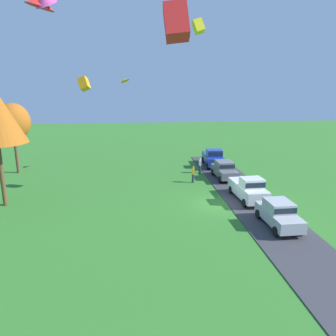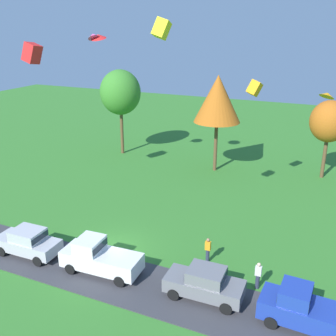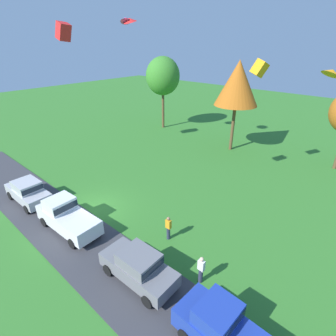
{
  "view_description": "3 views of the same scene",
  "coord_description": "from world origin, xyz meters",
  "px_view_note": "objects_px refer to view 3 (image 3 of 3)",
  "views": [
    {
      "loc": [
        -25.24,
        6.89,
        9.81
      ],
      "look_at": [
        1.65,
        4.2,
        2.82
      ],
      "focal_mm": 35.0,
      "sensor_mm": 36.0,
      "label": 1
    },
    {
      "loc": [
        12.99,
        -19.92,
        14.53
      ],
      "look_at": [
        2.34,
        3.92,
        4.97
      ],
      "focal_mm": 42.0,
      "sensor_mm": 36.0,
      "label": 2
    },
    {
      "loc": [
        15.24,
        -8.89,
        11.74
      ],
      "look_at": [
        2.88,
        5.09,
        2.58
      ],
      "focal_mm": 28.0,
      "sensor_mm": 36.0,
      "label": 3
    }
  ],
  "objects_px": {
    "car_pickup_mid_row": "(229,335)",
    "kite_box_low_drifter": "(260,68)",
    "kite_delta_over_trees": "(130,20)",
    "tree_right_of_center": "(238,83)",
    "kite_delta_high_left": "(125,19)",
    "kite_box_trailing_tail": "(63,31)",
    "person_beside_suv": "(168,228)",
    "tree_lone_near": "(163,76)",
    "kite_delta_mid_center": "(332,72)",
    "car_sedan_near_entrance": "(139,266)",
    "car_pickup_far_end": "(66,216)",
    "person_watching_sky": "(201,270)",
    "car_sedan_by_flagpole": "(28,191)"
  },
  "relations": [
    {
      "from": "car_pickup_mid_row",
      "to": "kite_box_low_drifter",
      "type": "height_order",
      "value": "kite_box_low_drifter"
    },
    {
      "from": "kite_delta_over_trees",
      "to": "tree_right_of_center",
      "type": "bearing_deg",
      "value": 35.18
    },
    {
      "from": "kite_delta_high_left",
      "to": "kite_box_trailing_tail",
      "type": "relative_size",
      "value": 0.73
    },
    {
      "from": "person_beside_suv",
      "to": "tree_lone_near",
      "type": "height_order",
      "value": "tree_lone_near"
    },
    {
      "from": "kite_delta_mid_center",
      "to": "kite_delta_high_left",
      "type": "relative_size",
      "value": 0.95
    },
    {
      "from": "tree_lone_near",
      "to": "car_sedan_near_entrance",
      "type": "bearing_deg",
      "value": -50.24
    },
    {
      "from": "person_beside_suv",
      "to": "tree_right_of_center",
      "type": "xyz_separation_m",
      "value": [
        -4.82,
        16.63,
        6.68
      ]
    },
    {
      "from": "car_pickup_far_end",
      "to": "car_sedan_near_entrance",
      "type": "distance_m",
      "value": 6.81
    },
    {
      "from": "person_watching_sky",
      "to": "car_sedan_near_entrance",
      "type": "bearing_deg",
      "value": -140.07
    },
    {
      "from": "car_pickup_far_end",
      "to": "kite_delta_high_left",
      "type": "xyz_separation_m",
      "value": [
        -8.66,
        13.59,
        12.48
      ]
    },
    {
      "from": "kite_delta_mid_center",
      "to": "kite_delta_high_left",
      "type": "bearing_deg",
      "value": 171.46
    },
    {
      "from": "car_pickup_mid_row",
      "to": "person_watching_sky",
      "type": "distance_m",
      "value": 3.61
    },
    {
      "from": "tree_right_of_center",
      "to": "kite_delta_mid_center",
      "type": "distance_m",
      "value": 14.6
    },
    {
      "from": "person_watching_sky",
      "to": "kite_delta_mid_center",
      "type": "height_order",
      "value": "kite_delta_mid_center"
    },
    {
      "from": "kite_delta_mid_center",
      "to": "kite_box_low_drifter",
      "type": "distance_m",
      "value": 6.6
    },
    {
      "from": "car_sedan_by_flagpole",
      "to": "car_pickup_far_end",
      "type": "relative_size",
      "value": 0.87
    },
    {
      "from": "car_pickup_far_end",
      "to": "car_pickup_mid_row",
      "type": "xyz_separation_m",
      "value": [
        12.2,
        0.22,
        0.0
      ]
    },
    {
      "from": "car_pickup_far_end",
      "to": "tree_right_of_center",
      "type": "xyz_separation_m",
      "value": [
        0.97,
        20.44,
        6.45
      ]
    },
    {
      "from": "person_watching_sky",
      "to": "kite_box_trailing_tail",
      "type": "bearing_deg",
      "value": 165.16
    },
    {
      "from": "kite_box_trailing_tail",
      "to": "car_pickup_far_end",
      "type": "bearing_deg",
      "value": -36.18
    },
    {
      "from": "kite_delta_high_left",
      "to": "person_beside_suv",
      "type": "bearing_deg",
      "value": -34.09
    },
    {
      "from": "car_sedan_near_entrance",
      "to": "person_watching_sky",
      "type": "bearing_deg",
      "value": 39.93
    },
    {
      "from": "car_pickup_far_end",
      "to": "person_watching_sky",
      "type": "xyz_separation_m",
      "value": [
        9.33,
        2.39,
        -0.23
      ]
    },
    {
      "from": "person_beside_suv",
      "to": "kite_delta_high_left",
      "type": "xyz_separation_m",
      "value": [
        -14.45,
        9.78,
        12.71
      ]
    },
    {
      "from": "car_sedan_by_flagpole",
      "to": "person_watching_sky",
      "type": "distance_m",
      "value": 14.93
    },
    {
      "from": "car_sedan_by_flagpole",
      "to": "car_pickup_mid_row",
      "type": "xyz_separation_m",
      "value": [
        17.55,
        0.53,
        0.07
      ]
    },
    {
      "from": "car_pickup_far_end",
      "to": "person_beside_suv",
      "type": "height_order",
      "value": "car_pickup_far_end"
    },
    {
      "from": "tree_lone_near",
      "to": "kite_delta_mid_center",
      "type": "height_order",
      "value": "kite_delta_mid_center"
    },
    {
      "from": "car_sedan_by_flagpole",
      "to": "car_sedan_near_entrance",
      "type": "relative_size",
      "value": 1.0
    },
    {
      "from": "kite_delta_mid_center",
      "to": "kite_box_trailing_tail",
      "type": "distance_m",
      "value": 22.15
    },
    {
      "from": "car_pickup_far_end",
      "to": "car_sedan_near_entrance",
      "type": "height_order",
      "value": "car_pickup_far_end"
    },
    {
      "from": "car_sedan_near_entrance",
      "to": "kite_delta_mid_center",
      "type": "height_order",
      "value": "kite_delta_mid_center"
    },
    {
      "from": "person_beside_suv",
      "to": "kite_delta_over_trees",
      "type": "bearing_deg",
      "value": 144.53
    },
    {
      "from": "person_watching_sky",
      "to": "kite_box_trailing_tail",
      "type": "xyz_separation_m",
      "value": [
        -19.76,
        5.24,
        11.55
      ]
    },
    {
      "from": "person_watching_sky",
      "to": "kite_delta_high_left",
      "type": "relative_size",
      "value": 1.63
    },
    {
      "from": "car_sedan_by_flagpole",
      "to": "car_pickup_far_end",
      "type": "distance_m",
      "value": 5.36
    },
    {
      "from": "car_pickup_far_end",
      "to": "kite_box_trailing_tail",
      "type": "relative_size",
      "value": 3.51
    },
    {
      "from": "tree_lone_near",
      "to": "kite_box_low_drifter",
      "type": "height_order",
      "value": "kite_box_low_drifter"
    },
    {
      "from": "car_pickup_far_end",
      "to": "kite_delta_high_left",
      "type": "relative_size",
      "value": 4.83
    },
    {
      "from": "car_sedan_near_entrance",
      "to": "car_pickup_mid_row",
      "type": "bearing_deg",
      "value": -0.67
    },
    {
      "from": "person_beside_suv",
      "to": "kite_delta_mid_center",
      "type": "relative_size",
      "value": 1.72
    },
    {
      "from": "person_beside_suv",
      "to": "tree_right_of_center",
      "type": "relative_size",
      "value": 0.17
    },
    {
      "from": "tree_lone_near",
      "to": "kite_delta_high_left",
      "type": "distance_m",
      "value": 10.47
    },
    {
      "from": "car_pickup_far_end",
      "to": "kite_delta_mid_center",
      "type": "height_order",
      "value": "kite_delta_mid_center"
    },
    {
      "from": "car_pickup_far_end",
      "to": "car_pickup_mid_row",
      "type": "height_order",
      "value": "same"
    },
    {
      "from": "tree_lone_near",
      "to": "kite_box_trailing_tail",
      "type": "bearing_deg",
      "value": -87.95
    },
    {
      "from": "person_watching_sky",
      "to": "tree_right_of_center",
      "type": "relative_size",
      "value": 0.17
    },
    {
      "from": "car_pickup_mid_row",
      "to": "kite_box_trailing_tail",
      "type": "bearing_deg",
      "value": 161.87
    },
    {
      "from": "car_sedan_by_flagpole",
      "to": "kite_box_low_drifter",
      "type": "bearing_deg",
      "value": 52.15
    },
    {
      "from": "kite_delta_high_left",
      "to": "kite_box_low_drifter",
      "type": "bearing_deg",
      "value": 2.18
    }
  ]
}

